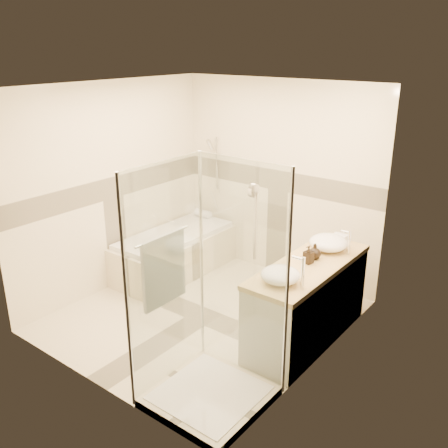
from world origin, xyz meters
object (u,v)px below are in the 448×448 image
Objects in this scene: vanity at (307,302)px; shower_enclosure at (204,341)px; bathtub at (175,251)px; amenity_bottle_b at (315,251)px; amenity_bottle_a at (308,255)px; vessel_sink_far at (280,275)px; vessel_sink_near at (328,243)px.

shower_enclosure is at bearing -102.97° from vanity.
amenity_bottle_b is at bearing -5.83° from bathtub.
amenity_bottle_a is at bearing 77.91° from shower_enclosure.
bathtub is 4.72× the size of vessel_sink_far.
vessel_sink_far is 0.52m from amenity_bottle_a.
vanity is 8.93× the size of amenity_bottle_a.
bathtub is 2.18m from vanity.
shower_enclosure is 5.66× the size of vessel_sink_far.
shower_enclosure is 5.10× the size of vessel_sink_near.
vessel_sink_far is (2.13, -0.87, 0.61)m from bathtub.
vanity is 0.72m from vessel_sink_far.
shower_enclosure reaches higher than vessel_sink_near.
vessel_sink_far is (0.00, -0.95, -0.01)m from vessel_sink_near.
amenity_bottle_b is at bearing 90.00° from amenity_bottle_a.
shower_enclosure is 12.59× the size of amenity_bottle_b.
vessel_sink_far is at bearing -90.00° from amenity_bottle_a.
vanity is 0.51m from amenity_bottle_a.
shower_enclosure reaches higher than amenity_bottle_b.
amenity_bottle_b is (0.00, -0.30, 0.00)m from vessel_sink_near.
amenity_bottle_b is (2.13, -0.22, 0.62)m from bathtub.
vanity is 0.79× the size of shower_enclosure.
vanity is at bearing 87.79° from vessel_sink_far.
vessel_sink_near reaches higher than vanity.
bathtub is 9.37× the size of amenity_bottle_a.
bathtub is at bearing 138.90° from shower_enclosure.
shower_enclosure is at bearing -99.10° from vessel_sink_near.
shower_enclosure is at bearing -109.91° from vessel_sink_far.
shower_enclosure is 1.49m from amenity_bottle_b.
vessel_sink_near is at bearing 92.65° from vanity.
vessel_sink_near reaches higher than vessel_sink_far.
vessel_sink_near is (-0.02, 0.43, 0.50)m from vanity.
vanity is 4.50× the size of vessel_sink_far.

